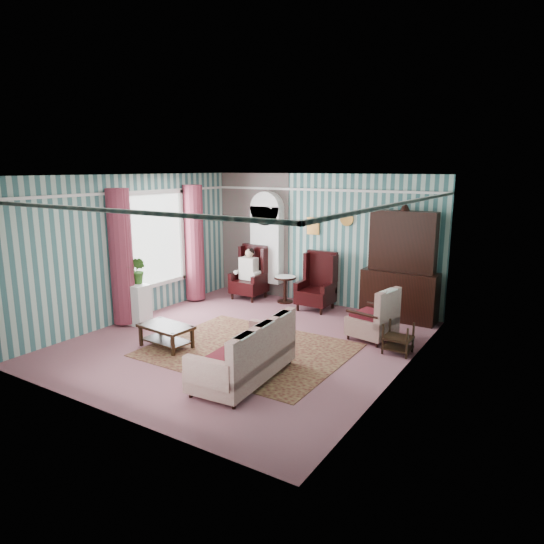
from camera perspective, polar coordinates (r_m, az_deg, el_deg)
The scene contains 17 objects.
floor at distance 8.70m, azimuth -3.22°, elevation -8.18°, with size 6.00×6.00×0.00m, color #93565B.
room_shell at distance 8.73m, azimuth -6.04°, elevation 5.42°, with size 5.53×6.02×2.91m.
bookcase at distance 11.43m, azimuth -0.63°, elevation 2.59°, with size 0.80×0.28×2.24m, color silver.
dresser_hutch at distance 9.96m, azimuth 14.95°, elevation 1.09°, with size 1.50×0.56×2.36m, color black.
wingback_left at distance 11.34m, azimuth -2.75°, elevation -0.05°, with size 0.76×0.80×1.25m, color black.
wingback_right at distance 10.46m, azimuth 5.16°, elevation -1.12°, with size 0.76×0.80×1.25m, color black.
seated_woman at distance 11.35m, azimuth -2.75°, elevation -0.22°, with size 0.44×0.40×1.18m, color white, non-canonical shape.
round_side_table at distance 11.06m, azimuth 1.55°, elevation -2.08°, with size 0.50×0.50×0.60m, color black.
nest_table at distance 8.35m, azimuth 14.61°, elevation -7.49°, with size 0.45×0.38×0.54m, color black.
plant_stand at distance 9.90m, azimuth -15.74°, elevation -3.66°, with size 0.55×0.35×0.80m, color white.
rug at distance 8.31m, azimuth -2.72°, elevation -9.14°, with size 3.20×2.60×0.01m, color #4B1919.
sofa at distance 7.05m, azimuth -3.39°, elevation -8.61°, with size 1.84×1.11×1.05m, color beige.
floral_armchair at distance 8.83m, azimuth 11.76°, elevation -4.42°, with size 0.79×0.75×1.08m, color #BEAC94.
coffee_table at distance 8.57m, azimuth -12.33°, elevation -7.38°, with size 0.93×0.55×0.39m, color black.
potted_plant_a at distance 9.74m, azimuth -16.67°, elevation -0.33°, with size 0.36×0.31×0.40m, color #23581B.
potted_plant_b at distance 9.77m, azimuth -15.42°, elevation 0.17°, with size 0.29×0.23×0.53m, color #184916.
potted_plant_c at distance 9.89m, azimuth -16.01°, elevation -0.09°, with size 0.23×0.23×0.41m, color #224F18.
Camera 1 is at (4.72, -6.65, 3.02)m, focal length 32.00 mm.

